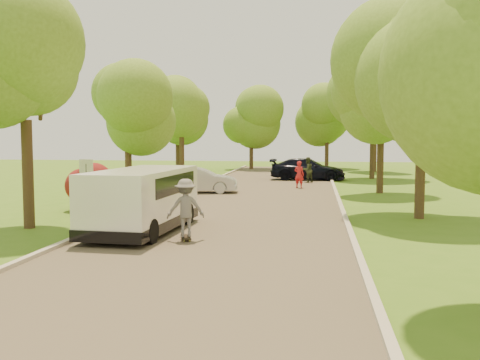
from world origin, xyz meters
The scene contains 23 objects.
ground centered at (0.00, 0.00, 0.00)m, with size 100.00×100.00×0.00m, color #45721B.
road centered at (0.00, 8.00, 0.01)m, with size 8.00×60.00×0.01m, color #4C4438.
curb_left centered at (-4.05, 8.00, 0.06)m, with size 0.18×60.00×0.12m, color #B2AD9E.
curb_right centered at (4.05, 8.00, 0.06)m, with size 0.18×60.00×0.12m, color #B2AD9E.
street_sign centered at (-5.80, 4.00, 1.56)m, with size 0.55×0.06×2.17m.
red_shrub centered at (-6.30, 5.50, 1.10)m, with size 1.70×1.70×1.95m.
tree_l_mida centered at (-6.30, 1.00, 5.17)m, with size 4.71×4.60×7.39m.
tree_l_midb centered at (-6.81, 12.00, 4.59)m, with size 4.30×4.20×6.62m.
tree_l_far centered at (-6.39, 22.00, 5.47)m, with size 4.92×4.80×7.79m.
tree_r_mida centered at (7.02, 5.00, 5.54)m, with size 5.13×5.00×7.95m.
tree_r_midb centered at (6.60, 14.00, 4.88)m, with size 4.51×4.40×7.01m.
tree_r_far centered at (7.23, 24.00, 5.83)m, with size 5.33×5.20×8.34m.
tree_bg_a centered at (-8.78, 30.00, 5.31)m, with size 5.12×5.00×7.72m.
tree_bg_b centered at (8.22, 32.00, 5.54)m, with size 5.12×5.00×7.95m.
tree_bg_c centered at (-2.79, 34.00, 5.02)m, with size 4.92×4.80×7.33m.
tree_bg_d centered at (4.22, 36.00, 5.31)m, with size 5.12×5.00×7.72m.
minivan centered at (-2.50, 0.83, 1.06)m, with size 2.44×5.52×2.01m.
silver_sedan centered at (-3.30, 12.76, 0.68)m, with size 1.45×4.15×1.37m, color #B7B7BC.
dark_sedan centered at (2.40, 22.11, 0.76)m, with size 2.12×5.21×1.51m, color black.
longboard centered at (-0.81, -0.33, 0.10)m, with size 0.51×0.91×0.10m.
skateboarder centered at (-0.81, -0.33, 0.96)m, with size 1.10×0.63×1.71m, color slate.
person_striped centered at (2.00, 16.13, 0.81)m, with size 0.59×0.39×1.61m, color red.
person_olive centered at (2.43, 20.01, 0.84)m, with size 0.82×0.64×1.69m, color #2E3620.
Camera 1 is at (2.95, -15.49, 3.06)m, focal length 40.00 mm.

